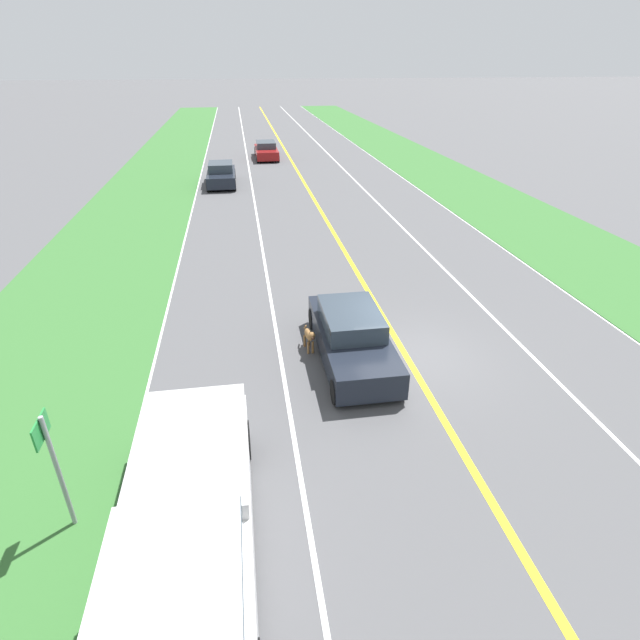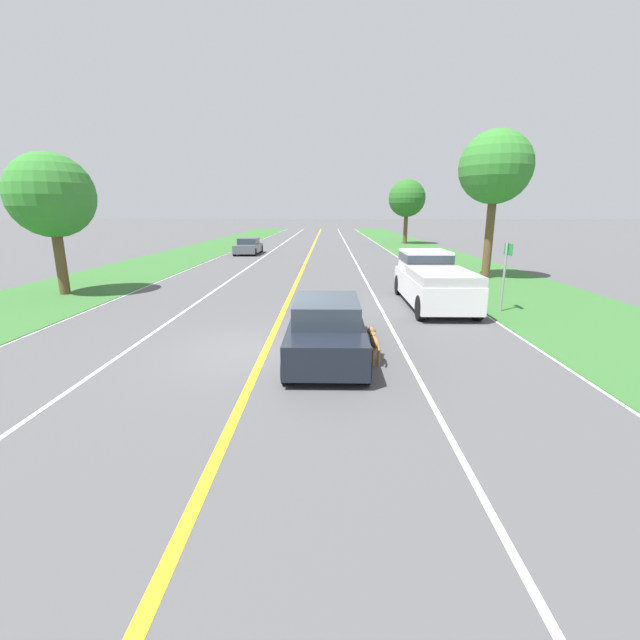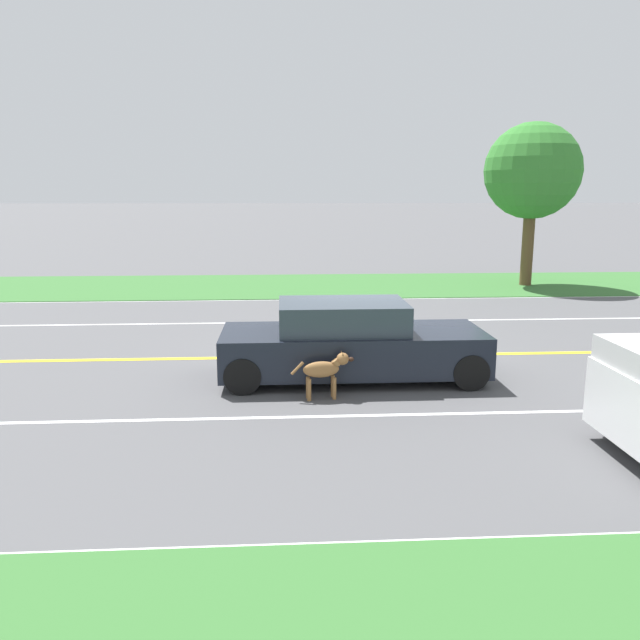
% 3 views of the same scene
% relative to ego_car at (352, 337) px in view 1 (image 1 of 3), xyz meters
% --- Properties ---
extents(ground_plane, '(400.00, 400.00, 0.00)m').
position_rel_ego_car_xyz_m(ground_plane, '(-1.55, 0.21, -0.66)').
color(ground_plane, '#4C4C4F').
extents(centre_divider_line, '(0.18, 160.00, 0.01)m').
position_rel_ego_car_xyz_m(centre_divider_line, '(-1.55, 0.21, -0.65)').
color(centre_divider_line, yellow).
rests_on(centre_divider_line, ground).
extents(lane_edge_line_right, '(0.14, 160.00, 0.01)m').
position_rel_ego_car_xyz_m(lane_edge_line_right, '(5.45, 0.21, -0.65)').
color(lane_edge_line_right, white).
rests_on(lane_edge_line_right, ground).
extents(lane_edge_line_left, '(0.14, 160.00, 0.01)m').
position_rel_ego_car_xyz_m(lane_edge_line_left, '(-8.55, 0.21, -0.65)').
color(lane_edge_line_left, white).
rests_on(lane_edge_line_left, ground).
extents(lane_dash_same_dir, '(0.10, 160.00, 0.01)m').
position_rel_ego_car_xyz_m(lane_dash_same_dir, '(1.95, 0.21, -0.65)').
color(lane_dash_same_dir, white).
rests_on(lane_dash_same_dir, ground).
extents(lane_dash_oncoming, '(0.10, 160.00, 0.01)m').
position_rel_ego_car_xyz_m(lane_dash_oncoming, '(-5.05, 0.21, -0.65)').
color(lane_dash_oncoming, white).
rests_on(lane_dash_oncoming, ground).
extents(grass_verge_right, '(6.00, 160.00, 0.03)m').
position_rel_ego_car_xyz_m(grass_verge_right, '(8.45, 0.21, -0.64)').
color(grass_verge_right, '#33662D').
rests_on(grass_verge_right, ground).
extents(ego_car, '(1.80, 4.67, 1.41)m').
position_rel_ego_car_xyz_m(ego_car, '(0.00, 0.00, 0.00)').
color(ego_car, black).
rests_on(ego_car, ground).
extents(dog, '(0.28, 1.04, 0.78)m').
position_rel_ego_car_xyz_m(dog, '(1.10, -0.52, -0.17)').
color(dog, olive).
rests_on(dog, ground).
extents(pickup_truck, '(2.05, 5.64, 1.91)m').
position_rel_ego_car_xyz_m(pickup_truck, '(3.93, 5.97, 0.31)').
color(pickup_truck, silver).
rests_on(pickup_truck, ground).
extents(car_trailing_near, '(1.81, 4.41, 1.40)m').
position_rel_ego_car_xyz_m(car_trailing_near, '(3.87, -22.16, -0.00)').
color(car_trailing_near, black).
rests_on(car_trailing_near, ground).
extents(car_trailing_mid, '(1.80, 4.78, 1.30)m').
position_rel_ego_car_xyz_m(car_trailing_mid, '(0.36, -31.50, -0.05)').
color(car_trailing_mid, maroon).
rests_on(car_trailing_mid, ground).
extents(street_sign, '(0.11, 0.64, 2.43)m').
position_rel_ego_car_xyz_m(street_sign, '(6.12, 4.74, 0.87)').
color(street_sign, gray).
rests_on(street_sign, ground).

